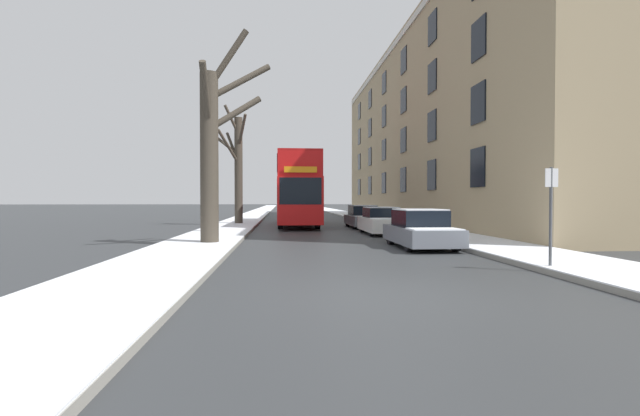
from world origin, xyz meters
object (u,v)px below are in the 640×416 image
object	(u,v)px
oncoming_van	(288,205)
bare_tree_left_0	(212,148)
bare_tree_left_1	(238,166)
street_sign_post	(551,212)
parked_car_1	(382,221)
parked_car_2	(363,217)
parked_car_0	(420,230)
pedestrian_left_sidewalk	(207,216)
double_decker_bus	(297,187)

from	to	relation	value
oncoming_van	bare_tree_left_0	bearing A→B (deg)	-95.99
bare_tree_left_1	street_sign_post	world-z (taller)	bare_tree_left_1
parked_car_1	parked_car_2	bearing A→B (deg)	90.00
parked_car_2	oncoming_van	bearing A→B (deg)	101.55
bare_tree_left_0	parked_car_0	world-z (taller)	bare_tree_left_0
parked_car_1	pedestrian_left_sidewalk	world-z (taller)	pedestrian_left_sidewalk
double_decker_bus	bare_tree_left_0	bearing A→B (deg)	-105.80
parked_car_0	oncoming_van	xyz separation A→B (m)	(-4.30, 32.17, 0.53)
oncoming_van	parked_car_1	bearing A→B (deg)	-80.65
parked_car_1	parked_car_2	world-z (taller)	parked_car_2
parked_car_2	oncoming_van	world-z (taller)	oncoming_van
bare_tree_left_0	parked_car_2	bearing A→B (deg)	52.86
pedestrian_left_sidewalk	oncoming_van	bearing A→B (deg)	-46.75
bare_tree_left_1	oncoming_van	bearing A→B (deg)	78.62
parked_car_2	street_sign_post	xyz separation A→B (m)	(1.37, -16.55, 0.79)
bare_tree_left_0	pedestrian_left_sidewalk	distance (m)	6.40
parked_car_1	oncoming_van	bearing A→B (deg)	99.35
parked_car_1	street_sign_post	distance (m)	11.59
parked_car_2	bare_tree_left_1	bearing A→B (deg)	159.81
parked_car_2	oncoming_van	xyz separation A→B (m)	(-4.30, 21.05, 0.53)
double_decker_bus	parked_car_2	size ratio (longest dim) A/B	2.66
street_sign_post	double_decker_bus	bearing A→B (deg)	105.57
parked_car_1	street_sign_post	world-z (taller)	street_sign_post
parked_car_1	pedestrian_left_sidewalk	distance (m)	8.78
bare_tree_left_1	street_sign_post	size ratio (longest dim) A/B	3.19
parked_car_1	oncoming_van	xyz separation A→B (m)	(-4.30, 26.12, 0.53)
bare_tree_left_0	street_sign_post	world-z (taller)	bare_tree_left_0
double_decker_bus	pedestrian_left_sidewalk	bearing A→B (deg)	-124.38
bare_tree_left_1	parked_car_0	size ratio (longest dim) A/B	2.02
bare_tree_left_1	pedestrian_left_sidewalk	bearing A→B (deg)	-96.29
parked_car_0	parked_car_2	bearing A→B (deg)	90.00
pedestrian_left_sidewalk	bare_tree_left_0	bearing A→B (deg)	155.00
bare_tree_left_1	double_decker_bus	world-z (taller)	bare_tree_left_1
parked_car_0	parked_car_1	world-z (taller)	parked_car_0
bare_tree_left_0	parked_car_1	world-z (taller)	bare_tree_left_0
double_decker_bus	pedestrian_left_sidewalk	world-z (taller)	double_decker_bus
parked_car_0	street_sign_post	xyz separation A→B (m)	(1.37, -5.43, 0.79)
parked_car_0	double_decker_bus	bearing A→B (deg)	106.12
parked_car_0	oncoming_van	world-z (taller)	oncoming_van
parked_car_0	pedestrian_left_sidewalk	bearing A→B (deg)	142.08
parked_car_2	street_sign_post	distance (m)	16.63
bare_tree_left_0	oncoming_van	xyz separation A→B (m)	(3.26, 31.03, -2.47)
oncoming_van	street_sign_post	size ratio (longest dim) A/B	1.99
bare_tree_left_1	parked_car_2	distance (m)	9.10
pedestrian_left_sidewalk	bare_tree_left_1	bearing A→B (deg)	-43.10
double_decker_bus	street_sign_post	xyz separation A→B (m)	(5.35, -19.21, -1.12)
double_decker_bus	parked_car_1	distance (m)	8.90
parked_car_2	oncoming_van	distance (m)	21.49
bare_tree_left_1	double_decker_bus	xyz separation A→B (m)	(3.97, -0.27, -1.41)
oncoming_van	pedestrian_left_sidewalk	distance (m)	25.75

